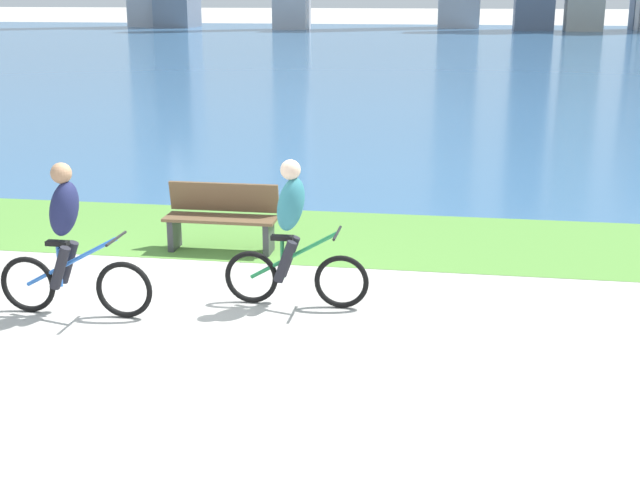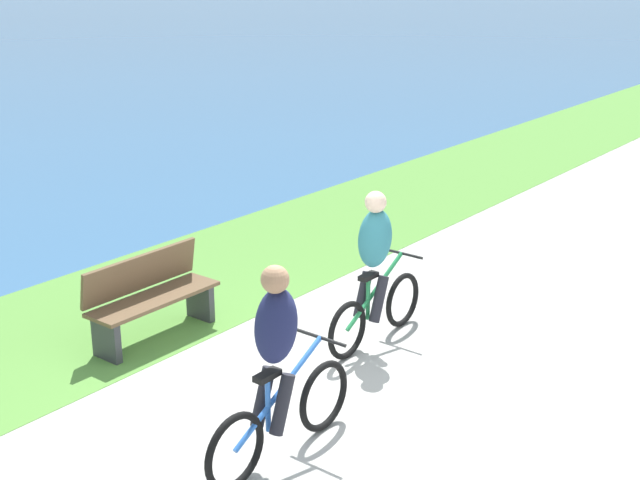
{
  "view_description": "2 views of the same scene",
  "coord_description": "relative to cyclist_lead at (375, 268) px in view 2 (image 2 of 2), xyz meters",
  "views": [
    {
      "loc": [
        3.1,
        -8.55,
        3.39
      ],
      "look_at": [
        1.68,
        0.2,
        0.81
      ],
      "focal_mm": 48.59,
      "sensor_mm": 36.0,
      "label": 1
    },
    {
      "loc": [
        -5.51,
        -4.34,
        3.89
      ],
      "look_at": [
        1.04,
        0.81,
        1.12
      ],
      "focal_mm": 48.58,
      "sensor_mm": 36.0,
      "label": 2
    }
  ],
  "objects": [
    {
      "name": "grass_strip_bayside",
      "position": [
        -1.36,
        2.81,
        -0.82
      ],
      "size": [
        120.0,
        2.79,
        0.01
      ],
      "primitive_type": "cube",
      "color": "#59933D",
      "rests_on": "ground"
    },
    {
      "name": "cyclist_lead",
      "position": [
        0.0,
        0.0,
        0.0
      ],
      "size": [
        1.62,
        0.52,
        1.64
      ],
      "color": "black",
      "rests_on": "ground"
    },
    {
      "name": "cyclist_trailing",
      "position": [
        -2.28,
        -0.66,
        0.01
      ],
      "size": [
        1.72,
        0.52,
        1.67
      ],
      "color": "black",
      "rests_on": "ground"
    },
    {
      "name": "bench_near_path",
      "position": [
        -1.34,
        1.93,
        -0.38
      ],
      "size": [
        1.5,
        0.47,
        0.9
      ],
      "color": "brown",
      "rests_on": "ground"
    },
    {
      "name": "ground_plane",
      "position": [
        -1.36,
        -0.34,
        -0.83
      ],
      "size": [
        300.0,
        300.0,
        0.0
      ],
      "primitive_type": "plane",
      "color": "#B2AFA8"
    }
  ]
}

